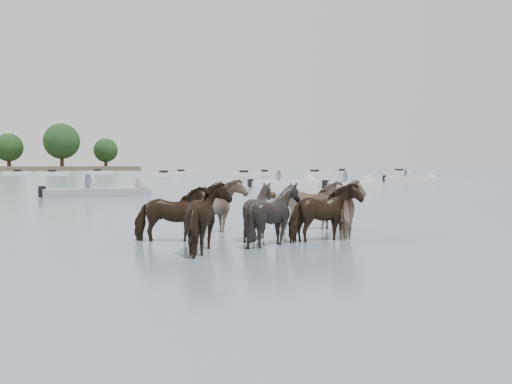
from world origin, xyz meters
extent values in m
plane|color=slate|center=(0.00, 0.00, 0.00)|extent=(400.00, 400.00, 0.00)
imported|color=black|center=(-0.36, 1.32, 0.60)|extent=(1.88, 1.16, 1.48)
imported|color=#806557|center=(1.07, 2.38, 0.65)|extent=(1.84, 1.97, 1.59)
imported|color=black|center=(1.80, 1.33, 0.61)|extent=(1.62, 1.50, 1.52)
imported|color=#8F7061|center=(3.76, 2.73, 0.62)|extent=(1.98, 1.35, 1.53)
imported|color=black|center=(0.28, -0.36, 0.66)|extent=(1.50, 1.71, 1.61)
imported|color=black|center=(1.83, 0.13, 0.63)|extent=(1.60, 1.48, 1.56)
imported|color=black|center=(3.15, 0.37, 0.62)|extent=(1.98, 1.30, 1.54)
imported|color=gray|center=(4.26, 1.01, 0.65)|extent=(1.35, 1.58, 1.58)
sphere|color=black|center=(7.05, 16.15, 0.12)|extent=(0.44, 0.44, 0.44)
cube|color=black|center=(6.80, 16.15, 0.02)|extent=(0.50, 0.22, 0.18)
cube|color=gray|center=(-1.96, 19.90, 0.20)|extent=(5.79, 2.65, 0.55)
cone|color=gray|center=(0.78, 20.44, 0.20)|extent=(1.19, 1.74, 1.60)
cube|color=#99ADB7|center=(-1.96, 19.90, 0.55)|extent=(1.00, 1.25, 0.35)
cube|color=black|center=(-4.70, 19.35, 0.35)|extent=(0.41, 0.41, 0.60)
cylinder|color=#595966|center=(-2.36, 19.90, 0.75)|extent=(0.36, 0.36, 0.70)
sphere|color=#595966|center=(-2.36, 19.90, 1.20)|extent=(0.24, 0.24, 0.24)
cube|color=silver|center=(12.33, 29.35, 0.20)|extent=(6.04, 2.66, 0.55)
cone|color=silver|center=(15.21, 29.89, 0.20)|extent=(1.18, 1.74, 1.60)
cube|color=#99ADB7|center=(12.33, 29.35, 0.55)|extent=(0.99, 1.25, 0.35)
cube|color=black|center=(9.46, 28.81, 0.35)|extent=(0.41, 0.41, 0.60)
cylinder|color=#595966|center=(11.93, 29.35, 0.75)|extent=(0.36, 0.36, 0.70)
sphere|color=#595966|center=(11.93, 29.35, 1.20)|extent=(0.24, 0.24, 0.24)
cube|color=silver|center=(16.27, 25.59, 0.20)|extent=(5.44, 3.37, 0.55)
cone|color=silver|center=(18.70, 26.53, 0.20)|extent=(1.42, 1.82, 1.60)
cube|color=#99ADB7|center=(16.27, 25.59, 0.55)|extent=(1.15, 1.33, 0.35)
cube|color=black|center=(13.84, 24.65, 0.35)|extent=(0.45, 0.45, 0.60)
cylinder|color=#595966|center=(15.87, 25.59, 0.75)|extent=(0.36, 0.36, 0.70)
sphere|color=#595966|center=(15.87, 25.59, 1.20)|extent=(0.24, 0.24, 0.24)
cube|color=silver|center=(28.02, 36.41, 0.20)|extent=(5.10, 3.12, 0.55)
cone|color=silver|center=(30.31, 35.60, 0.20)|extent=(1.38, 1.81, 1.60)
cube|color=#99ADB7|center=(28.02, 36.41, 0.55)|extent=(1.13, 1.32, 0.35)
cube|color=black|center=(25.74, 37.22, 0.35)|extent=(0.45, 0.45, 0.60)
cylinder|color=#595966|center=(27.62, 36.41, 0.75)|extent=(0.36, 0.36, 0.70)
sphere|color=#595966|center=(27.62, 36.41, 1.20)|extent=(0.24, 0.24, 0.24)
cube|color=silver|center=(-13.67, 83.88, 0.22)|extent=(4.48, 2.26, 0.60)
cube|color=black|center=(-13.67, 83.88, 0.60)|extent=(1.17, 1.17, 0.50)
cube|color=silver|center=(-8.23, 79.37, 0.22)|extent=(5.27, 3.44, 0.60)
cube|color=black|center=(-8.23, 79.37, 0.60)|extent=(1.32, 1.32, 0.50)
cube|color=silver|center=(-1.37, 87.19, 0.22)|extent=(5.50, 3.39, 0.60)
cube|color=black|center=(-1.37, 87.19, 0.60)|extent=(1.30, 1.30, 0.50)
cube|color=silver|center=(7.38, 66.02, 0.22)|extent=(4.87, 2.14, 0.60)
cube|color=black|center=(7.38, 66.02, 0.60)|extent=(1.13, 1.13, 0.50)
cube|color=silver|center=(11.70, 77.95, 0.22)|extent=(5.19, 3.18, 0.60)
cube|color=black|center=(11.70, 77.95, 0.60)|extent=(1.29, 1.29, 0.50)
cube|color=silver|center=(18.61, 64.31, 0.22)|extent=(4.43, 1.94, 0.60)
cube|color=black|center=(18.61, 64.31, 0.60)|extent=(1.10, 1.10, 0.50)
cube|color=silver|center=(23.60, 70.23, 0.22)|extent=(5.96, 3.46, 0.60)
cube|color=black|center=(23.60, 70.23, 0.60)|extent=(1.29, 1.29, 0.50)
cube|color=silver|center=(31.34, 68.61, 0.22)|extent=(5.64, 3.37, 0.60)
cube|color=black|center=(31.34, 68.61, 0.60)|extent=(1.29, 1.29, 0.50)
cube|color=silver|center=(39.32, 75.54, 0.22)|extent=(5.36, 2.92, 0.60)
cube|color=black|center=(39.32, 75.54, 0.60)|extent=(1.25, 1.25, 0.50)
cube|color=gray|center=(41.61, 80.60, 0.22)|extent=(5.75, 3.23, 0.60)
cube|color=black|center=(41.61, 80.60, 0.60)|extent=(1.27, 1.27, 0.50)
cube|color=silver|center=(50.29, 75.18, 0.22)|extent=(4.97, 3.35, 0.60)
cube|color=black|center=(50.29, 75.18, 0.60)|extent=(1.32, 1.32, 0.50)
cylinder|color=#382619|center=(-23.46, 147.21, 1.68)|extent=(1.00, 1.00, 3.36)
sphere|color=black|center=(-23.46, 147.21, 6.06)|extent=(7.46, 7.46, 7.46)
cylinder|color=#382619|center=(-10.02, 144.63, 2.14)|extent=(1.00, 1.00, 4.29)
sphere|color=black|center=(-10.02, 144.63, 7.74)|extent=(9.53, 9.53, 9.53)
cylinder|color=#382619|center=(1.52, 153.65, 1.55)|extent=(1.00, 1.00, 3.11)
sphere|color=black|center=(1.52, 153.65, 5.61)|extent=(6.91, 6.91, 6.91)
camera|label=1|loc=(-2.10, -11.61, 1.85)|focal=38.61mm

